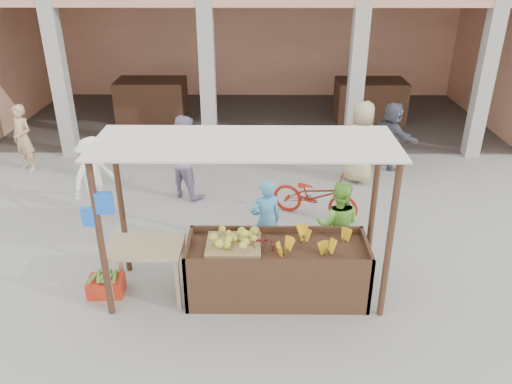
{
  "coord_description": "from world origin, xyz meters",
  "views": [
    {
      "loc": [
        0.25,
        -6.05,
        4.64
      ],
      "look_at": [
        0.18,
        1.2,
        1.11
      ],
      "focal_mm": 35.0,
      "sensor_mm": 36.0,
      "label": 1
    }
  ],
  "objects_px": {
    "vendor_blue": "(266,219)",
    "vendor_green": "(338,223)",
    "red_crate": "(106,286)",
    "motorcycle": "(315,195)",
    "side_table": "(146,254)",
    "fruit_stall": "(277,272)"
  },
  "relations": [
    {
      "from": "fruit_stall",
      "to": "side_table",
      "type": "relative_size",
      "value": 2.42
    },
    {
      "from": "fruit_stall",
      "to": "red_crate",
      "type": "distance_m",
      "value": 2.55
    },
    {
      "from": "fruit_stall",
      "to": "side_table",
      "type": "height_order",
      "value": "side_table"
    },
    {
      "from": "vendor_green",
      "to": "red_crate",
      "type": "bearing_deg",
      "value": 24.64
    },
    {
      "from": "vendor_green",
      "to": "motorcycle",
      "type": "bearing_deg",
      "value": -72.03
    },
    {
      "from": "fruit_stall",
      "to": "motorcycle",
      "type": "bearing_deg",
      "value": 71.85
    },
    {
      "from": "side_table",
      "to": "motorcycle",
      "type": "bearing_deg",
      "value": 42.53
    },
    {
      "from": "vendor_blue",
      "to": "motorcycle",
      "type": "bearing_deg",
      "value": -143.85
    },
    {
      "from": "vendor_green",
      "to": "motorcycle",
      "type": "xyz_separation_m",
      "value": [
        -0.18,
        1.64,
        -0.32
      ]
    },
    {
      "from": "vendor_blue",
      "to": "vendor_green",
      "type": "bearing_deg",
      "value": 151.85
    },
    {
      "from": "vendor_green",
      "to": "motorcycle",
      "type": "height_order",
      "value": "vendor_green"
    },
    {
      "from": "vendor_blue",
      "to": "vendor_green",
      "type": "height_order",
      "value": "vendor_green"
    },
    {
      "from": "side_table",
      "to": "red_crate",
      "type": "distance_m",
      "value": 0.88
    },
    {
      "from": "red_crate",
      "to": "vendor_blue",
      "type": "height_order",
      "value": "vendor_blue"
    },
    {
      "from": "red_crate",
      "to": "motorcycle",
      "type": "bearing_deg",
      "value": 33.94
    },
    {
      "from": "motorcycle",
      "to": "side_table",
      "type": "bearing_deg",
      "value": 155.63
    },
    {
      "from": "side_table",
      "to": "motorcycle",
      "type": "relative_size",
      "value": 0.61
    },
    {
      "from": "fruit_stall",
      "to": "side_table",
      "type": "xyz_separation_m",
      "value": [
        -1.88,
        -0.05,
        0.32
      ]
    },
    {
      "from": "side_table",
      "to": "red_crate",
      "type": "bearing_deg",
      "value": 176.68
    },
    {
      "from": "fruit_stall",
      "to": "vendor_blue",
      "type": "height_order",
      "value": "vendor_blue"
    },
    {
      "from": "red_crate",
      "to": "vendor_green",
      "type": "height_order",
      "value": "vendor_green"
    },
    {
      "from": "vendor_blue",
      "to": "fruit_stall",
      "type": "bearing_deg",
      "value": 78.33
    }
  ]
}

